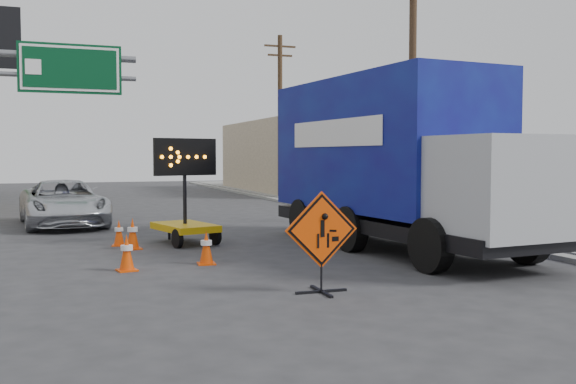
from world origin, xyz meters
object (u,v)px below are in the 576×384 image
construction_sign (321,239)px  pickup_truck (63,203)px  box_truck (397,171)px  arrow_board (185,220)px

construction_sign → pickup_truck: 13.49m
box_truck → pickup_truck: bearing=128.1°
construction_sign → pickup_truck: size_ratio=0.32×
construction_sign → arrow_board: bearing=99.6°
pickup_truck → box_truck: (8.00, -8.62, 1.22)m
arrow_board → construction_sign: bearing=-96.0°
construction_sign → pickup_truck: construction_sign is taller
construction_sign → arrow_board: arrow_board is taller
pickup_truck → arrow_board: bearing=-67.3°
arrow_board → pickup_truck: 6.56m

